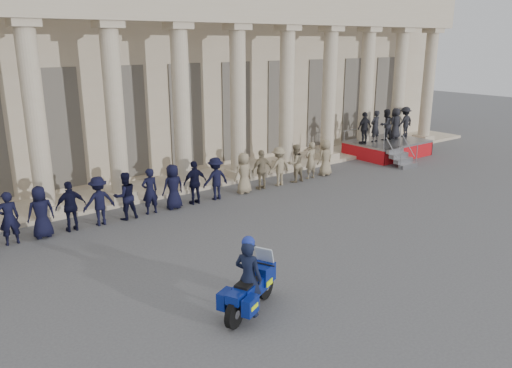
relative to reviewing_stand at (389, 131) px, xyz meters
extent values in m
plane|color=#48484B|center=(-12.71, -7.18, -1.24)|extent=(90.00, 90.00, 0.00)
cube|color=tan|center=(-12.71, 7.82, 3.26)|extent=(40.00, 10.00, 9.00)
cube|color=tan|center=(-12.71, 1.62, -1.17)|extent=(40.00, 2.60, 0.15)
cube|color=tan|center=(-12.71, 0.82, 5.55)|extent=(35.80, 1.00, 1.00)
cube|color=tan|center=(-16.61, 0.82, -0.94)|extent=(0.90, 0.90, 0.30)
cylinder|color=tan|center=(-16.61, 0.82, 2.01)|extent=(0.64, 0.64, 5.60)
cube|color=tan|center=(-16.61, 0.82, 4.93)|extent=(0.85, 0.85, 0.24)
cube|color=tan|center=(-14.01, 0.82, -0.94)|extent=(0.90, 0.90, 0.30)
cylinder|color=tan|center=(-14.01, 0.82, 2.01)|extent=(0.64, 0.64, 5.60)
cube|color=tan|center=(-14.01, 0.82, 4.93)|extent=(0.85, 0.85, 0.24)
cube|color=tan|center=(-11.41, 0.82, -0.94)|extent=(0.90, 0.90, 0.30)
cylinder|color=tan|center=(-11.41, 0.82, 2.01)|extent=(0.64, 0.64, 5.60)
cube|color=tan|center=(-11.41, 0.82, 4.93)|extent=(0.85, 0.85, 0.24)
cube|color=tan|center=(-8.81, 0.82, -0.94)|extent=(0.90, 0.90, 0.30)
cylinder|color=tan|center=(-8.81, 0.82, 2.01)|extent=(0.64, 0.64, 5.60)
cube|color=tan|center=(-8.81, 0.82, 4.93)|extent=(0.85, 0.85, 0.24)
cube|color=tan|center=(-6.21, 0.82, -0.94)|extent=(0.90, 0.90, 0.30)
cylinder|color=tan|center=(-6.21, 0.82, 2.01)|extent=(0.64, 0.64, 5.60)
cube|color=tan|center=(-6.21, 0.82, 4.93)|extent=(0.85, 0.85, 0.24)
cube|color=tan|center=(-3.61, 0.82, -0.94)|extent=(0.90, 0.90, 0.30)
cylinder|color=tan|center=(-3.61, 0.82, 2.01)|extent=(0.64, 0.64, 5.60)
cube|color=tan|center=(-3.61, 0.82, 4.93)|extent=(0.85, 0.85, 0.24)
cube|color=tan|center=(-1.01, 0.82, -0.94)|extent=(0.90, 0.90, 0.30)
cylinder|color=tan|center=(-1.01, 0.82, 2.01)|extent=(0.64, 0.64, 5.60)
cube|color=tan|center=(-1.01, 0.82, 4.93)|extent=(0.85, 0.85, 0.24)
cube|color=tan|center=(1.59, 0.82, -0.94)|extent=(0.90, 0.90, 0.30)
cylinder|color=tan|center=(1.59, 0.82, 2.01)|extent=(0.64, 0.64, 5.60)
cube|color=tan|center=(1.59, 0.82, 4.93)|extent=(0.85, 0.85, 0.24)
cube|color=tan|center=(4.19, 0.82, -0.94)|extent=(0.90, 0.90, 0.30)
cylinder|color=tan|center=(4.19, 0.82, 2.01)|extent=(0.64, 0.64, 5.60)
cube|color=tan|center=(4.19, 0.82, 4.93)|extent=(0.85, 0.85, 0.24)
cube|color=black|center=(-15.31, 2.84, 1.31)|extent=(1.30, 0.12, 4.20)
cube|color=black|center=(-12.71, 2.84, 1.31)|extent=(1.30, 0.12, 4.20)
cube|color=black|center=(-10.11, 2.84, 1.31)|extent=(1.30, 0.12, 4.20)
cube|color=black|center=(-7.51, 2.84, 1.31)|extent=(1.30, 0.12, 4.20)
cube|color=black|center=(-4.91, 2.84, 1.31)|extent=(1.30, 0.12, 4.20)
cube|color=black|center=(-2.31, 2.84, 1.31)|extent=(1.30, 0.12, 4.20)
cube|color=black|center=(0.29, 2.84, 1.31)|extent=(1.30, 0.12, 4.20)
cube|color=black|center=(2.89, 2.84, 1.31)|extent=(1.30, 0.12, 4.20)
imported|color=black|center=(-18.05, -0.88, -0.45)|extent=(0.58, 0.38, 1.58)
imported|color=black|center=(-17.18, -0.88, -0.45)|extent=(0.77, 0.50, 1.58)
imported|color=black|center=(-16.30, -0.88, -0.45)|extent=(0.93, 0.39, 1.58)
imported|color=black|center=(-15.43, -0.88, -0.45)|extent=(1.02, 0.59, 1.58)
imported|color=black|center=(-14.55, -0.88, -0.45)|extent=(0.77, 0.60, 1.58)
imported|color=black|center=(-13.68, -0.88, -0.45)|extent=(0.58, 0.38, 1.58)
imported|color=black|center=(-12.81, -0.88, -0.45)|extent=(0.77, 0.50, 1.58)
imported|color=black|center=(-11.93, -0.88, -0.45)|extent=(0.93, 0.39, 1.58)
imported|color=black|center=(-11.06, -0.88, -0.45)|extent=(1.02, 0.59, 1.58)
imported|color=gray|center=(-9.78, -0.88, -0.45)|extent=(0.77, 0.50, 1.58)
imported|color=gray|center=(-8.91, -0.88, -0.45)|extent=(0.93, 0.39, 1.58)
imported|color=gray|center=(-8.03, -0.88, -0.45)|extent=(1.02, 0.59, 1.58)
imported|color=gray|center=(-7.16, -0.88, -0.45)|extent=(0.77, 0.60, 1.58)
imported|color=gray|center=(-6.28, -0.88, -0.45)|extent=(0.58, 0.38, 1.58)
imported|color=gray|center=(-5.41, -0.88, -0.45)|extent=(0.77, 0.50, 1.58)
cube|color=gray|center=(-0.11, -0.01, -0.52)|extent=(3.81, 2.72, 0.10)
cube|color=#AC0D14|center=(-0.11, -1.35, -0.91)|extent=(3.81, 0.04, 0.67)
cube|color=#AC0D14|center=(-1.99, -0.01, -0.91)|extent=(0.04, 2.72, 0.67)
cube|color=#AC0D14|center=(1.78, -0.01, -0.91)|extent=(0.04, 2.72, 0.67)
cube|color=gray|center=(-1.41, -2.27, -1.15)|extent=(1.10, 0.28, 0.19)
cube|color=gray|center=(-1.41, -1.99, -0.95)|extent=(1.10, 0.28, 0.19)
cube|color=gray|center=(-1.41, -1.71, -0.76)|extent=(1.10, 0.28, 0.19)
cube|color=gray|center=(-1.41, -1.43, -0.57)|extent=(1.10, 0.28, 0.19)
cylinder|color=gray|center=(-0.11, 1.30, 0.03)|extent=(3.81, 0.04, 0.04)
imported|color=black|center=(-1.71, 0.19, 0.31)|extent=(0.92, 0.38, 1.57)
imported|color=black|center=(-0.91, 0.19, 0.31)|extent=(0.57, 0.37, 1.57)
imported|color=black|center=(-0.11, 0.19, 0.31)|extent=(0.76, 0.59, 1.57)
imported|color=black|center=(0.69, 0.19, 0.31)|extent=(0.76, 0.50, 1.57)
imported|color=black|center=(1.49, 0.19, 0.31)|extent=(1.01, 0.58, 1.57)
cylinder|color=black|center=(-14.20, -7.78, -0.94)|extent=(0.60, 0.37, 0.60)
cylinder|color=black|center=(-15.45, -8.35, -0.94)|extent=(0.60, 0.37, 0.60)
cube|color=navy|center=(-14.78, -8.04, -0.67)|extent=(1.12, 0.79, 0.35)
cube|color=navy|center=(-14.36, -7.85, -0.53)|extent=(0.66, 0.64, 0.41)
cube|color=silver|center=(-14.36, -7.85, -0.74)|extent=(0.30, 0.33, 0.11)
cube|color=#B2BFCC|center=(-14.22, -7.79, -0.22)|extent=(0.35, 0.46, 0.49)
cube|color=black|center=(-14.95, -8.12, -0.49)|extent=(0.67, 0.53, 0.09)
cube|color=navy|center=(-15.40, -8.33, -0.60)|extent=(0.42, 0.42, 0.20)
cube|color=navy|center=(-15.20, -8.56, -0.74)|extent=(0.46, 0.35, 0.37)
cube|color=#D0F60C|center=(-15.20, -8.56, -0.74)|extent=(0.34, 0.31, 0.09)
cube|color=navy|center=(-15.44, -8.02, -0.74)|extent=(0.46, 0.35, 0.37)
cube|color=#D0F60C|center=(-15.44, -8.02, -0.74)|extent=(0.34, 0.31, 0.09)
cylinder|color=silver|center=(-15.29, -8.03, -0.97)|extent=(0.54, 0.31, 0.09)
cylinder|color=black|center=(-14.36, -7.85, -0.31)|extent=(0.30, 0.60, 0.03)
imported|color=black|center=(-14.90, -8.10, -0.39)|extent=(0.63, 0.73, 1.70)
sphere|color=navy|center=(-14.90, -8.10, 0.41)|extent=(0.28, 0.28, 0.28)
camera|label=1|loc=(-20.56, -15.77, 4.41)|focal=35.00mm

